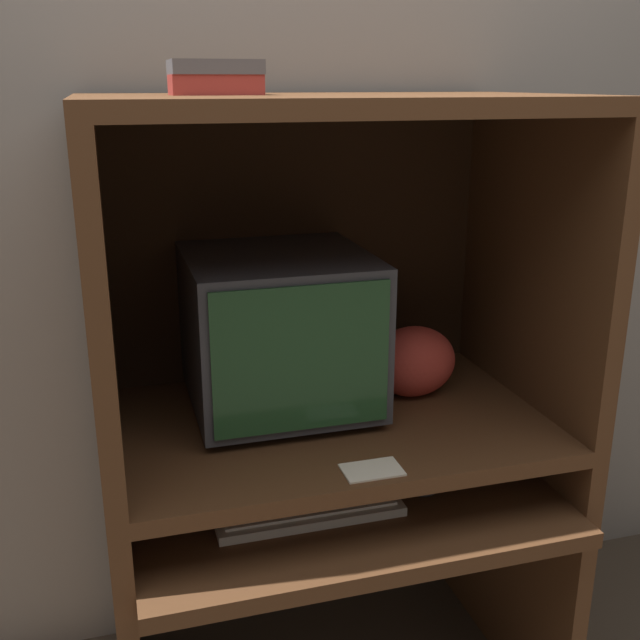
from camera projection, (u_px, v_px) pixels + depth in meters
wall_back at (290, 162)px, 1.90m from camera, size 6.00×0.06×2.60m
desk_base at (338, 564)px, 1.78m from camera, size 1.02×0.70×0.61m
desk_monitor_shelf at (333, 430)px, 1.72m from camera, size 1.02×0.64×0.15m
hutch_upper at (329, 212)px, 1.61m from camera, size 1.02×0.64×0.71m
crt_monitor at (279, 330)px, 1.71m from camera, size 0.41×0.42×0.37m
keyboard at (306, 506)px, 1.61m from camera, size 0.40×0.16×0.03m
mouse at (424, 489)px, 1.67m from camera, size 0.07×0.05×0.03m
snack_bag at (413, 361)px, 1.81m from camera, size 0.21×0.16×0.17m
book_stack at (215, 76)px, 1.44m from camera, size 0.17×0.13×0.06m
paper_card at (373, 470)px, 1.47m from camera, size 0.12×0.08×0.00m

